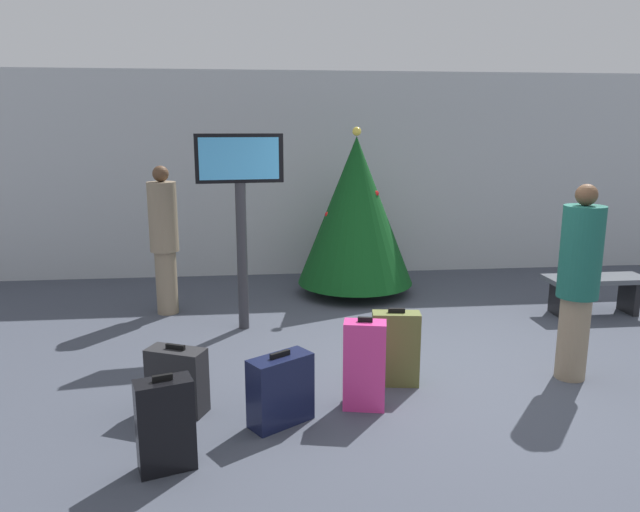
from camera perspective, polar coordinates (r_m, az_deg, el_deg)
ground_plane at (r=5.87m, az=11.12°, el=-10.85°), size 16.00×16.00×0.00m
back_wall at (r=9.43m, az=4.16°, el=7.87°), size 16.00×0.20×3.13m
holiday_tree at (r=8.13m, az=3.48°, el=4.39°), size 1.60×1.60×2.30m
flight_info_kiosk at (r=6.64m, az=-7.71°, el=6.03°), size 0.97×0.19×2.23m
waiting_bench at (r=8.10m, az=25.06°, el=-2.72°), size 1.24×0.44×0.48m
traveller_0 at (r=5.81m, az=23.72°, el=-2.04°), size 0.46×0.46×1.81m
traveller_1 at (r=7.50m, az=-14.84°, el=1.80°), size 0.45×0.45×1.84m
suitcase_0 at (r=5.04m, az=-13.64°, el=-11.61°), size 0.52×0.39×0.58m
suitcase_1 at (r=4.94m, az=4.32°, el=-10.48°), size 0.38×0.26×0.79m
suitcase_2 at (r=5.41m, az=7.31°, el=-8.86°), size 0.45×0.24×0.72m
suitcase_3 at (r=4.26m, az=-14.73°, el=-15.53°), size 0.42×0.30×0.69m
suitcase_4 at (r=4.73m, az=-3.83°, el=-12.81°), size 0.54×0.46×0.60m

